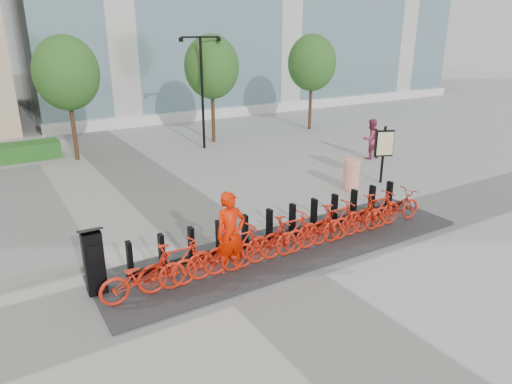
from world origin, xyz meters
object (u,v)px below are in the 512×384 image
bike_0 (143,276)px  map_sign (384,146)px  pedestrian (371,139)px  construction_barrel (351,174)px  kiosk (94,261)px  worker_red (231,234)px

bike_0 → map_sign: map_sign is taller
pedestrian → construction_barrel: 4.42m
kiosk → construction_barrel: bearing=16.1°
kiosk → worker_red: size_ratio=0.76×
map_sign → construction_barrel: bearing=-155.9°
bike_0 → worker_red: bearing=-89.9°
bike_0 → pedestrian: 13.15m
construction_barrel → map_sign: map_sign is taller
worker_red → construction_barrel: size_ratio=1.82×
pedestrian → kiosk: bearing=24.4°
bike_0 → map_sign: (9.79, 2.99, 0.81)m
pedestrian → map_sign: (-2.08, -2.66, 0.51)m
bike_0 → pedestrian: bearing=-64.5°
kiosk → construction_barrel: (9.12, 2.32, -0.25)m
bike_0 → worker_red: 2.04m
worker_red → bike_0: bearing=-179.3°
pedestrian → construction_barrel: (-3.52, -2.65, -0.32)m
worker_red → construction_barrel: worker_red is taller
pedestrian → bike_0: bearing=28.4°
kiosk → worker_red: bearing=-11.9°
kiosk → pedestrian: (12.65, 4.97, 0.07)m
map_sign → bike_0: bearing=-138.3°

